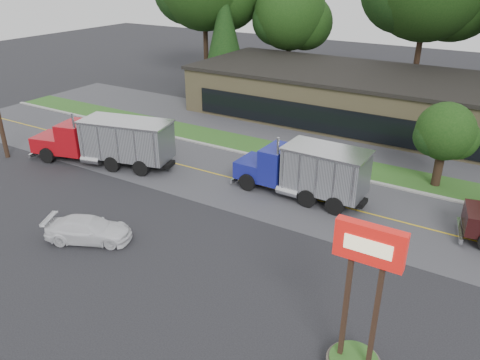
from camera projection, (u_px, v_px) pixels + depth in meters
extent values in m
plane|color=#2D2D32|center=(167.00, 250.00, 23.44)|extent=(140.00, 140.00, 0.00)
cube|color=#535358|center=(255.00, 184.00, 30.40)|extent=(60.00, 8.00, 0.02)
cube|color=gold|center=(255.00, 184.00, 30.40)|extent=(60.00, 0.12, 0.01)
cube|color=#9E9E99|center=(284.00, 163.00, 33.65)|extent=(60.00, 0.30, 0.12)
cube|color=#336021|center=(295.00, 155.00, 35.04)|extent=(60.00, 3.40, 0.03)
cube|color=#535358|center=(321.00, 136.00, 38.90)|extent=(60.00, 7.00, 0.02)
cube|color=#98885D|center=(369.00, 99.00, 41.75)|extent=(32.00, 12.00, 4.00)
cylinder|color=#336021|center=(354.00, 359.00, 16.32)|extent=(1.70, 1.70, 0.10)
cube|color=#332116|center=(346.00, 308.00, 15.69)|extent=(0.16, 0.16, 5.00)
cube|color=#332116|center=(375.00, 319.00, 15.22)|extent=(0.16, 0.16, 5.00)
cube|color=red|center=(370.00, 244.00, 14.31)|extent=(2.20, 0.35, 1.30)
cube|color=beige|center=(368.00, 247.00, 14.16)|extent=(1.50, 0.04, 0.50)
cube|color=beige|center=(372.00, 241.00, 14.46)|extent=(1.50, 0.04, 0.50)
cylinder|color=#382619|center=(206.00, 54.00, 56.34)|extent=(0.56, 0.56, 6.03)
cylinder|color=#382619|center=(288.00, 67.00, 53.53)|extent=(0.56, 0.56, 4.32)
sphere|color=#13340E|center=(290.00, 13.00, 51.04)|extent=(7.90, 7.90, 7.90)
sphere|color=#13340E|center=(306.00, 23.00, 51.53)|extent=(5.92, 5.92, 5.92)
sphere|color=black|center=(277.00, 20.00, 51.37)|extent=(5.43, 5.43, 5.43)
cylinder|color=#382619|center=(415.00, 72.00, 46.47)|extent=(0.56, 0.56, 6.45)
cylinder|color=#382619|center=(225.00, 82.00, 53.97)|extent=(0.44, 0.44, 1.00)
cone|color=black|center=(224.00, 31.00, 51.57)|extent=(4.92, 4.92, 10.06)
cylinder|color=#382619|center=(438.00, 171.00, 29.90)|extent=(0.56, 0.56, 1.98)
sphere|color=#13340E|center=(445.00, 131.00, 28.77)|extent=(3.61, 3.61, 3.61)
sphere|color=#13340E|center=(457.00, 138.00, 28.99)|extent=(2.71, 2.71, 2.71)
sphere|color=black|center=(434.00, 136.00, 28.91)|extent=(2.48, 2.48, 2.48)
cube|color=black|center=(107.00, 156.00, 33.29)|extent=(10.09, 3.37, 0.28)
cube|color=#B00C14|center=(54.00, 142.00, 34.27)|extent=(2.90, 2.81, 1.10)
cube|color=#B00C14|center=(76.00, 137.00, 33.47)|extent=(2.28, 2.75, 2.20)
cube|color=black|center=(66.00, 131.00, 33.51)|extent=(0.55, 2.05, 0.90)
cube|color=silver|center=(127.00, 140.00, 32.19)|extent=(6.48, 3.86, 2.50)
cube|color=silver|center=(125.00, 122.00, 31.64)|extent=(6.66, 4.04, 0.12)
cylinder|color=black|center=(67.00, 144.00, 35.44)|extent=(1.15, 0.60, 1.10)
cylinder|color=black|center=(47.00, 155.00, 33.45)|extent=(1.15, 0.60, 1.10)
cylinder|color=black|center=(143.00, 154.00, 33.67)|extent=(1.15, 0.60, 1.10)
cylinder|color=black|center=(126.00, 166.00, 31.69)|extent=(1.15, 0.60, 1.10)
cube|color=black|center=(303.00, 187.00, 28.67)|extent=(7.92, 1.14, 0.28)
cube|color=navy|center=(255.00, 167.00, 30.11)|extent=(1.93, 2.33, 1.10)
cube|color=navy|center=(276.00, 164.00, 29.10)|extent=(1.42, 2.42, 2.20)
cube|color=black|center=(268.00, 156.00, 29.23)|extent=(0.10, 2.10, 0.90)
cube|color=silver|center=(325.00, 171.00, 27.39)|extent=(4.77, 2.58, 2.50)
cube|color=silver|center=(327.00, 150.00, 26.84)|extent=(4.92, 2.73, 0.12)
cylinder|color=black|center=(266.00, 170.00, 31.14)|extent=(1.11, 0.37, 1.10)
cylinder|color=black|center=(248.00, 182.00, 29.38)|extent=(1.11, 0.37, 1.10)
cylinder|color=black|center=(336.00, 187.00, 28.72)|extent=(1.11, 0.37, 1.10)
cylinder|color=black|center=(321.00, 202.00, 26.96)|extent=(1.11, 0.37, 1.10)
imported|color=white|center=(89.00, 229.00, 24.06)|extent=(4.73, 3.52, 1.28)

